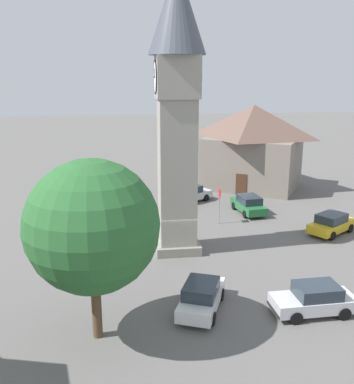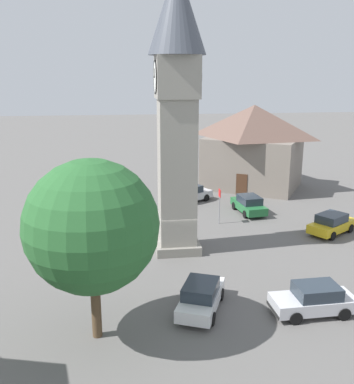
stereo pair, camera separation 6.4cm
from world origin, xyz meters
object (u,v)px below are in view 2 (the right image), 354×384
Objects in this scene: car_blue_kerb at (314,299)px; pedestrian at (124,222)px; clock_tower at (177,91)px; car_silver_kerb at (332,224)px; car_black_far at (190,194)px; road_sign at (219,201)px; building_shop_left at (253,146)px; tree at (92,226)px; car_white_side at (249,204)px; car_red_corner at (201,296)px.

pedestrian reaches higher than car_blue_kerb.
clock_tower is 15.34m from car_silver_kerb.
pedestrian is (-7.92, 6.16, 0.25)m from car_black_far.
car_blue_kerb is at bearing -147.99° from clock_tower.
building_shop_left is at bearing -28.26° from road_sign.
tree is at bearing 93.22° from car_blue_kerb.
car_black_far is 0.54× the size of tree.
road_sign reaches higher than car_white_side.
tree reaches higher than pedestrian.
car_blue_kerb is at bearing -171.66° from car_black_far.
road_sign is (-2.37, 3.10, 1.14)m from car_white_side.
clock_tower is 12.57m from car_red_corner.
car_black_far is at bearing 11.36° from road_sign.
clock_tower is 2.20× the size of tree.
tree is at bearing 149.84° from building_shop_left.
road_sign is (13.80, 1.68, 1.14)m from car_blue_kerb.
pedestrian is at bearing 18.09° from car_red_corner.
building_shop_left reaches higher than car_white_side.
car_silver_kerb is at bearing -112.38° from road_sign.
clock_tower reaches higher than car_red_corner.
car_black_far is 22.55m from tree.
car_black_far is at bearing 47.55° from car_white_side.
tree is at bearing 123.88° from car_silver_kerb.
car_silver_kerb is 0.98× the size of car_red_corner.
clock_tower is at bearing 32.01° from car_blue_kerb.
clock_tower is 10.58m from road_sign.
car_blue_kerb is at bearing -143.35° from pedestrian.
car_black_far is (20.18, 2.96, 0.00)m from car_blue_kerb.
building_shop_left reaches higher than tree.
car_white_side is at bearing 161.92° from building_shop_left.
car_blue_kerb is at bearing 170.29° from building_shop_left.
pedestrian is at bearing -6.21° from tree.
car_red_corner and car_black_far have the same top height.
car_silver_kerb is at bearing -56.12° from tree.
pedestrian reaches higher than car_red_corner.
car_white_side is at bearing 40.12° from car_silver_kerb.
car_silver_kerb and car_white_side have the same top height.
tree is (-0.59, 10.52, 4.49)m from car_blue_kerb.
car_red_corner is at bearing -72.12° from tree.
car_silver_kerb is at bearing -136.55° from car_black_far.
pedestrian is (-3.91, 10.54, 0.25)m from car_white_side.
car_black_far is at bearing 8.34° from car_blue_kerb.
car_red_corner is 0.37× the size of building_shop_left.
road_sign is at bearing -168.64° from car_black_far.
tree is (-16.76, 11.94, 4.49)m from car_white_side.
road_sign is (4.78, -3.96, -8.57)m from clock_tower.
pedestrian is at bearing 101.70° from road_sign.
car_silver_kerb and car_red_corner have the same top height.
car_white_side is 2.55× the size of pedestrian.
clock_tower is 6.42× the size of road_sign.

